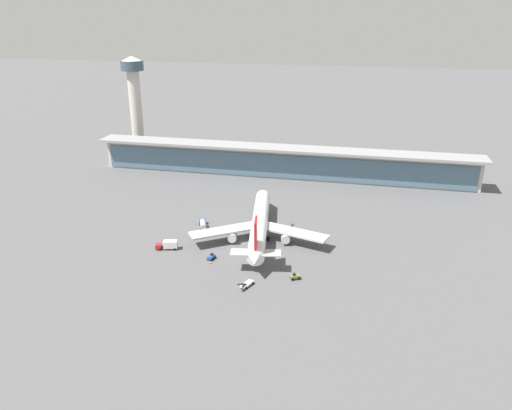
# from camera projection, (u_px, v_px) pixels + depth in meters

# --- Properties ---
(ground_plane) EXTENTS (1200.00, 1200.00, 0.00)m
(ground_plane) POSITION_uv_depth(u_px,v_px,m) (246.00, 242.00, 171.72)
(ground_plane) COLOR #515154
(airliner_on_stand) EXTENTS (47.97, 63.01, 16.82)m
(airliner_on_stand) POSITION_uv_depth(u_px,v_px,m) (259.00, 225.00, 173.02)
(airliner_on_stand) COLOR white
(airliner_on_stand) RESTS_ON ground
(service_truck_near_nose_blue) EXTENTS (5.30, 8.82, 2.95)m
(service_truck_near_nose_blue) POSITION_uv_depth(u_px,v_px,m) (203.00, 224.00, 182.69)
(service_truck_near_nose_blue) COLOR #234C9E
(service_truck_near_nose_blue) RESTS_ON ground
(service_truck_under_wing_olive) EXTENTS (3.33, 2.85, 2.05)m
(service_truck_under_wing_olive) POSITION_uv_depth(u_px,v_px,m) (295.00, 277.00, 147.91)
(service_truck_under_wing_olive) COLOR olive
(service_truck_under_wing_olive) RESTS_ON ground
(service_truck_mid_apron_blue) EXTENTS (2.35, 3.19, 2.05)m
(service_truck_mid_apron_blue) POSITION_uv_depth(u_px,v_px,m) (211.00, 257.00, 159.83)
(service_truck_mid_apron_blue) COLOR #234C9E
(service_truck_mid_apron_blue) RESTS_ON ground
(service_truck_by_tail_olive) EXTENTS (3.05, 6.92, 2.70)m
(service_truck_by_tail_olive) POSITION_uv_depth(u_px,v_px,m) (288.00, 233.00, 177.45)
(service_truck_by_tail_olive) COLOR olive
(service_truck_by_tail_olive) RESTS_ON ground
(service_truck_on_taxiway_white) EXTENTS (3.88, 6.80, 2.70)m
(service_truck_on_taxiway_white) POSITION_uv_depth(u_px,v_px,m) (246.00, 284.00, 143.99)
(service_truck_on_taxiway_white) COLOR silver
(service_truck_on_taxiway_white) RESTS_ON ground
(service_truck_at_far_stand_red) EXTENTS (7.64, 4.01, 3.10)m
(service_truck_at_far_stand_red) POSITION_uv_depth(u_px,v_px,m) (168.00, 245.00, 166.27)
(service_truck_at_far_stand_red) COLOR #B21E1E
(service_truck_at_far_stand_red) RESTS_ON ground
(terminal_building) EXTENTS (183.60, 12.80, 15.20)m
(terminal_building) POSITION_uv_depth(u_px,v_px,m) (282.00, 161.00, 236.98)
(terminal_building) COLOR beige
(terminal_building) RESTS_ON ground
(control_tower) EXTENTS (12.00, 12.00, 58.39)m
(control_tower) POSITION_uv_depth(u_px,v_px,m) (135.00, 97.00, 264.16)
(control_tower) COLOR beige
(control_tower) RESTS_ON ground
(safety_cone_alpha) EXTENTS (0.62, 0.62, 0.70)m
(safety_cone_alpha) POSITION_uv_depth(u_px,v_px,m) (281.00, 268.00, 153.93)
(safety_cone_alpha) COLOR orange
(safety_cone_alpha) RESTS_ON ground
(safety_cone_bravo) EXTENTS (0.62, 0.62, 0.70)m
(safety_cone_bravo) POSITION_uv_depth(u_px,v_px,m) (296.00, 277.00, 148.91)
(safety_cone_bravo) COLOR orange
(safety_cone_bravo) RESTS_ON ground
(safety_cone_charlie) EXTENTS (0.62, 0.62, 0.70)m
(safety_cone_charlie) POSITION_uv_depth(u_px,v_px,m) (293.00, 275.00, 150.24)
(safety_cone_charlie) COLOR orange
(safety_cone_charlie) RESTS_ON ground
(safety_cone_delta) EXTENTS (0.62, 0.62, 0.70)m
(safety_cone_delta) POSITION_uv_depth(u_px,v_px,m) (286.00, 267.00, 154.71)
(safety_cone_delta) COLOR orange
(safety_cone_delta) RESTS_ON ground
(safety_cone_echo) EXTENTS (0.62, 0.62, 0.70)m
(safety_cone_echo) POSITION_uv_depth(u_px,v_px,m) (211.00, 263.00, 157.33)
(safety_cone_echo) COLOR orange
(safety_cone_echo) RESTS_ON ground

